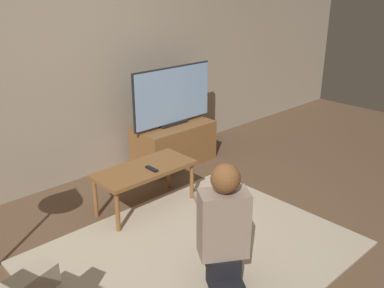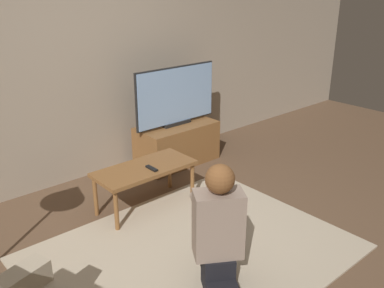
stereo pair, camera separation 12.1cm
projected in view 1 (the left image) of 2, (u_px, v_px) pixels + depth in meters
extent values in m
plane|color=brown|center=(196.00, 253.00, 3.48)|extent=(10.00, 10.00, 0.00)
cube|color=tan|center=(65.00, 62.00, 4.32)|extent=(10.00, 0.06, 2.60)
cube|color=#BCAD93|center=(196.00, 252.00, 3.48)|extent=(2.43, 1.89, 0.02)
cube|color=brown|center=(174.00, 144.00, 5.12)|extent=(0.96, 0.49, 0.48)
cube|color=black|center=(174.00, 123.00, 5.03)|extent=(0.38, 0.08, 0.04)
cube|color=black|center=(173.00, 95.00, 4.91)|extent=(1.11, 0.03, 0.66)
cube|color=#8CB2E0|center=(173.00, 95.00, 4.90)|extent=(1.08, 0.04, 0.63)
cube|color=brown|center=(144.00, 169.00, 4.03)|extent=(0.96, 0.45, 0.04)
cylinder|color=brown|center=(118.00, 213.00, 3.70)|extent=(0.04, 0.04, 0.39)
cylinder|color=brown|center=(192.00, 182.00, 4.26)|extent=(0.04, 0.04, 0.39)
cylinder|color=brown|center=(95.00, 198.00, 3.95)|extent=(0.04, 0.04, 0.39)
cylinder|color=brown|center=(168.00, 171.00, 4.51)|extent=(0.04, 0.04, 0.39)
cube|color=black|center=(222.00, 261.00, 3.06)|extent=(0.31, 0.32, 0.14)
cube|color=gray|center=(223.00, 224.00, 2.95)|extent=(0.39, 0.35, 0.49)
sphere|color=tan|center=(225.00, 179.00, 2.83)|extent=(0.20, 0.20, 0.20)
sphere|color=brown|center=(226.00, 178.00, 2.80)|extent=(0.20, 0.20, 0.20)
cube|color=black|center=(211.00, 196.00, 3.28)|extent=(0.13, 0.11, 0.04)
cylinder|color=gray|center=(228.00, 202.00, 3.19)|extent=(0.22, 0.29, 0.07)
cylinder|color=gray|center=(201.00, 204.00, 3.15)|extent=(0.22, 0.29, 0.07)
cube|color=black|center=(152.00, 169.00, 3.97)|extent=(0.04, 0.15, 0.02)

